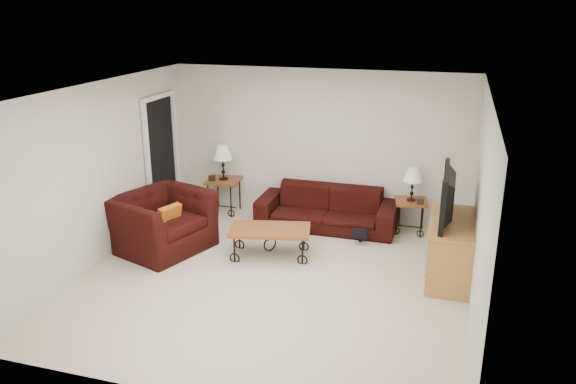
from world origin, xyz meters
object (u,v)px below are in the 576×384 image
object	(u,v)px
armchair	(162,222)
backpack	(361,228)
side_table_left	(224,196)
sofa	(327,208)
coffee_table	(270,242)
side_table_right	(410,216)
lamp_left	(223,162)
tv_stand	(451,249)
lamp_right	(412,184)
television	(454,196)

from	to	relation	value
armchair	backpack	bearing A→B (deg)	-49.51
side_table_left	armchair	world-z (taller)	armchair
sofa	coffee_table	size ratio (longest dim) A/B	1.96
side_table_right	lamp_left	distance (m)	3.25
coffee_table	backpack	xyz separation A→B (m)	(1.17, 0.87, 0.02)
armchair	tv_stand	bearing A→B (deg)	-67.02
armchair	coffee_table	bearing A→B (deg)	-63.39
coffee_table	armchair	world-z (taller)	armchair
lamp_right	television	xyz separation A→B (m)	(0.63, -1.45, 0.35)
side_table_right	side_table_left	bearing A→B (deg)	180.00
coffee_table	television	world-z (taller)	television
television	backpack	xyz separation A→B (m)	(-1.31, 0.81, -0.91)
side_table_right	backpack	xyz separation A→B (m)	(-0.68, -0.64, -0.04)
tv_stand	backpack	bearing A→B (deg)	148.47
side_table_left	side_table_right	xyz separation A→B (m)	(3.19, -0.00, -0.03)
lamp_right	armchair	world-z (taller)	lamp_right
tv_stand	lamp_left	bearing A→B (deg)	159.28
tv_stand	lamp_right	bearing A→B (deg)	114.08
side_table_left	armchair	distance (m)	1.74
sofa	backpack	bearing A→B (deg)	-35.50
sofa	armchair	size ratio (longest dim) A/B	1.72
armchair	television	distance (m)	4.16
television	sofa	bearing A→B (deg)	-123.14
sofa	backpack	world-z (taller)	sofa
sofa	backpack	distance (m)	0.80
tv_stand	armchair	bearing A→B (deg)	-176.30
side_table_left	coffee_table	xyz separation A→B (m)	(1.34, -1.51, -0.09)
sofa	tv_stand	bearing A→B (deg)	-32.87
tv_stand	side_table_left	bearing A→B (deg)	159.28
coffee_table	television	size ratio (longest dim) A/B	0.96
lamp_right	backpack	bearing A→B (deg)	-136.60
side_table_left	armchair	bearing A→B (deg)	-98.76
tv_stand	television	distance (m)	0.74
sofa	lamp_right	xyz separation A→B (m)	(1.32, 0.18, 0.47)
lamp_right	coffee_table	size ratio (longest dim) A/B	0.47
lamp_left	armchair	bearing A→B (deg)	-98.76
side_table_right	coffee_table	world-z (taller)	side_table_right
backpack	armchair	bearing A→B (deg)	178.28
sofa	side_table_right	xyz separation A→B (m)	(1.32, 0.18, -0.06)
lamp_left	coffee_table	xyz separation A→B (m)	(1.34, -1.51, -0.68)
lamp_left	armchair	xyz separation A→B (m)	(-0.26, -1.72, -0.48)
coffee_table	lamp_left	bearing A→B (deg)	131.59
tv_stand	side_table_right	bearing A→B (deg)	114.08
side_table_left	side_table_right	world-z (taller)	side_table_left
side_table_right	coffee_table	size ratio (longest dim) A/B	0.47
side_table_right	sofa	bearing A→B (deg)	-172.24
lamp_right	tv_stand	world-z (taller)	lamp_right
coffee_table	sofa	bearing A→B (deg)	68.36
lamp_left	backpack	xyz separation A→B (m)	(2.51, -0.64, -0.67)
coffee_table	armchair	xyz separation A→B (m)	(-1.61, -0.21, 0.21)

